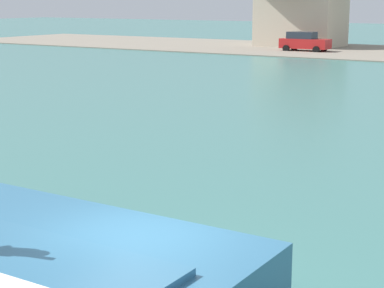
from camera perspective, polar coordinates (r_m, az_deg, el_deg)
name	(u,v)px	position (r m, az deg, el deg)	size (l,w,h in m)	color
car_near_shore	(304,42)	(63.81, 9.55, 8.61)	(4.58, 2.09, 1.86)	red
house_with_chimney	(302,2)	(70.64, 9.34, 11.84)	(10.03, 10.03, 8.33)	beige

